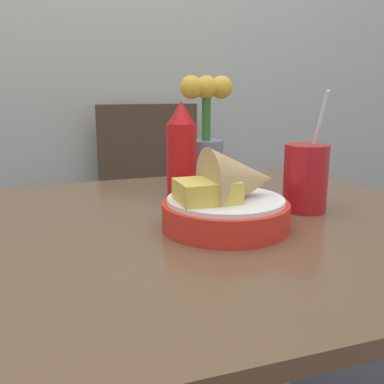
{
  "coord_description": "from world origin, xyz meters",
  "views": [
    {
      "loc": [
        -0.19,
        -0.71,
        0.98
      ],
      "look_at": [
        0.05,
        -0.02,
        0.81
      ],
      "focal_mm": 40.0,
      "sensor_mm": 36.0,
      "label": 1
    }
  ],
  "objects_px": {
    "flower_vase": "(206,138)",
    "ketchup_bottle": "(181,153)",
    "food_basket": "(230,199)",
    "drink_cup": "(305,180)",
    "chair_far_window": "(155,203)"
  },
  "relations": [
    {
      "from": "chair_far_window",
      "to": "flower_vase",
      "type": "bearing_deg",
      "value": -92.79
    },
    {
      "from": "chair_far_window",
      "to": "food_basket",
      "type": "xyz_separation_m",
      "value": [
        -0.09,
        -0.92,
        0.25
      ]
    },
    {
      "from": "food_basket",
      "to": "flower_vase",
      "type": "relative_size",
      "value": 0.83
    },
    {
      "from": "ketchup_bottle",
      "to": "drink_cup",
      "type": "height_order",
      "value": "drink_cup"
    },
    {
      "from": "chair_far_window",
      "to": "food_basket",
      "type": "relative_size",
      "value": 4.19
    },
    {
      "from": "flower_vase",
      "to": "ketchup_bottle",
      "type": "bearing_deg",
      "value": -141.43
    },
    {
      "from": "drink_cup",
      "to": "flower_vase",
      "type": "distance_m",
      "value": 0.26
    },
    {
      "from": "food_basket",
      "to": "drink_cup",
      "type": "height_order",
      "value": "drink_cup"
    },
    {
      "from": "ketchup_bottle",
      "to": "flower_vase",
      "type": "height_order",
      "value": "flower_vase"
    },
    {
      "from": "food_basket",
      "to": "flower_vase",
      "type": "bearing_deg",
      "value": 78.06
    },
    {
      "from": "food_basket",
      "to": "flower_vase",
      "type": "height_order",
      "value": "flower_vase"
    },
    {
      "from": "drink_cup",
      "to": "food_basket",
      "type": "bearing_deg",
      "value": -163.64
    },
    {
      "from": "ketchup_bottle",
      "to": "drink_cup",
      "type": "bearing_deg",
      "value": -36.55
    },
    {
      "from": "food_basket",
      "to": "drink_cup",
      "type": "xyz_separation_m",
      "value": [
        0.19,
        0.05,
        0.01
      ]
    },
    {
      "from": "chair_far_window",
      "to": "flower_vase",
      "type": "distance_m",
      "value": 0.73
    }
  ]
}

